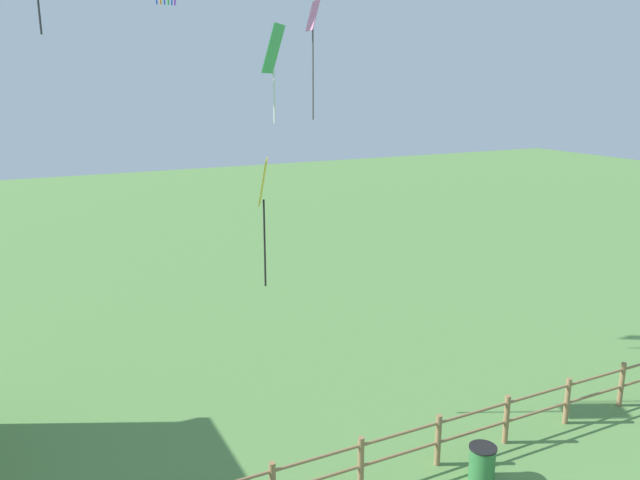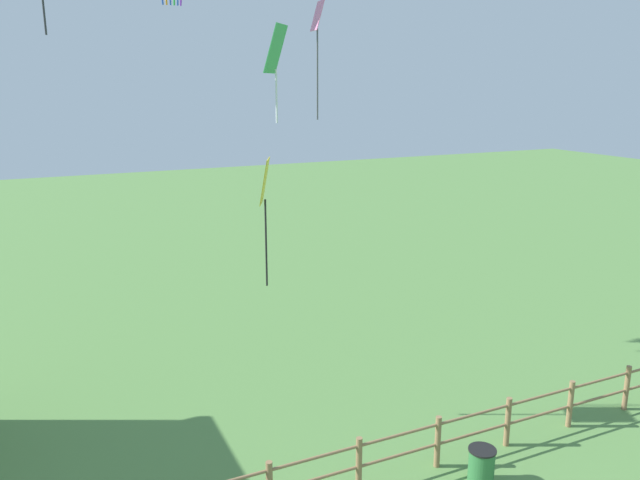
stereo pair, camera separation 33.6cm
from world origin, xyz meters
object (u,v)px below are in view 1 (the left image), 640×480
object	(u,v)px
trash_bin	(482,464)
kite_yellow_diamond	(264,196)
kite_green_diamond	(274,55)
kite_pink_diamond	(313,38)

from	to	relation	value
trash_bin	kite_yellow_diamond	size ratio (longest dim) A/B	0.26
trash_bin	kite_green_diamond	distance (m)	10.72
kite_yellow_diamond	kite_green_diamond	xyz separation A→B (m)	(0.54, 0.51, 3.37)
kite_green_diamond	kite_pink_diamond	size ratio (longest dim) A/B	0.69
trash_bin	kite_yellow_diamond	bearing A→B (deg)	123.81
trash_bin	kite_green_diamond	xyz separation A→B (m)	(-2.67, 5.31, 8.92)
kite_pink_diamond	kite_yellow_diamond	bearing A→B (deg)	-132.34
kite_green_diamond	kite_pink_diamond	bearing A→B (deg)	48.58
kite_yellow_diamond	kite_pink_diamond	xyz separation A→B (m)	(2.90, 3.19, 4.01)
trash_bin	kite_pink_diamond	world-z (taller)	kite_pink_diamond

